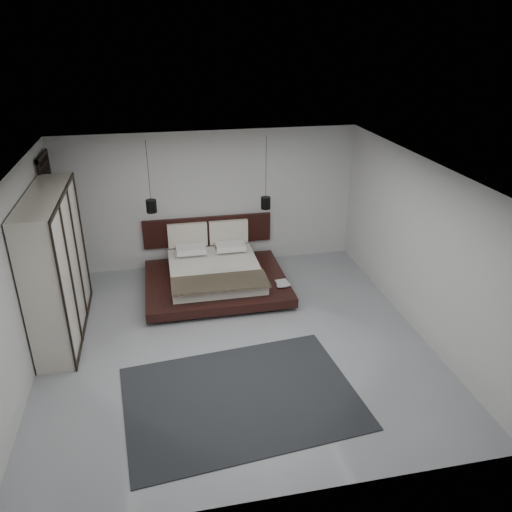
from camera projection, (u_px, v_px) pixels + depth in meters
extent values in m
plane|color=gray|center=(235.00, 340.00, 8.05)|extent=(6.00, 6.00, 0.00)
plane|color=white|center=(232.00, 171.00, 6.87)|extent=(6.00, 6.00, 0.00)
plane|color=#BBBBB9|center=(210.00, 200.00, 10.13)|extent=(6.00, 0.00, 6.00)
plane|color=#BBBBB9|center=(283.00, 394.00, 4.79)|extent=(6.00, 0.00, 6.00)
plane|color=#BBBBB9|center=(20.00, 281.00, 6.92)|extent=(0.00, 6.00, 6.00)
plane|color=#BBBBB9|center=(418.00, 246.00, 8.00)|extent=(0.00, 6.00, 6.00)
cube|color=black|center=(54.00, 225.00, 9.15)|extent=(0.05, 0.90, 2.60)
cube|color=black|center=(216.00, 288.00, 9.57)|extent=(2.08, 1.70, 0.08)
cube|color=black|center=(216.00, 283.00, 9.52)|extent=(2.64, 2.17, 0.17)
cube|color=silver|center=(215.00, 271.00, 9.55)|extent=(1.70, 1.89, 0.21)
cube|color=black|center=(220.00, 283.00, 8.84)|extent=(1.72, 0.66, 0.05)
cube|color=white|center=(191.00, 250.00, 10.06)|extent=(0.59, 0.38, 0.11)
cube|color=white|center=(229.00, 246.00, 10.20)|extent=(0.59, 0.38, 0.11)
cube|color=white|center=(191.00, 249.00, 9.91)|extent=(0.59, 0.38, 0.11)
cube|color=white|center=(230.00, 246.00, 10.06)|extent=(0.59, 0.38, 0.11)
cube|color=black|center=(208.00, 231.00, 10.35)|extent=(2.64, 0.08, 0.60)
cube|color=silver|center=(188.00, 235.00, 10.20)|extent=(0.80, 0.10, 0.50)
cube|color=silver|center=(229.00, 232.00, 10.36)|extent=(0.80, 0.10, 0.50)
imported|color=#99724C|center=(277.00, 284.00, 9.26)|extent=(0.25, 0.31, 0.03)
imported|color=#99724C|center=(277.00, 284.00, 9.22)|extent=(0.24, 0.30, 0.02)
cylinder|color=black|center=(148.00, 171.00, 8.95)|extent=(0.01, 0.01, 1.10)
cylinder|color=black|center=(151.00, 206.00, 9.23)|extent=(0.20, 0.20, 0.24)
cylinder|color=#FFE0B2|center=(152.00, 212.00, 9.28)|extent=(0.15, 0.15, 0.01)
cylinder|color=black|center=(266.00, 167.00, 9.36)|extent=(0.01, 0.01, 1.19)
cylinder|color=black|center=(266.00, 203.00, 9.66)|extent=(0.19, 0.19, 0.23)
cylinder|color=#FFE0B2|center=(266.00, 208.00, 9.70)|extent=(0.14, 0.14, 0.01)
cube|color=beige|center=(56.00, 266.00, 7.84)|extent=(0.54, 2.35, 2.35)
cube|color=black|center=(63.00, 195.00, 7.41)|extent=(0.03, 2.35, 0.06)
cube|color=black|center=(85.00, 326.00, 8.38)|extent=(0.03, 2.35, 0.06)
cube|color=black|center=(64.00, 301.00, 6.85)|extent=(0.03, 0.05, 2.35)
cube|color=black|center=(71.00, 276.00, 7.54)|extent=(0.03, 0.05, 2.35)
cube|color=black|center=(78.00, 255.00, 8.24)|extent=(0.03, 0.05, 2.35)
cube|color=black|center=(83.00, 237.00, 8.94)|extent=(0.03, 0.05, 2.35)
cube|color=black|center=(241.00, 397.00, 6.81)|extent=(3.31, 2.51, 0.01)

